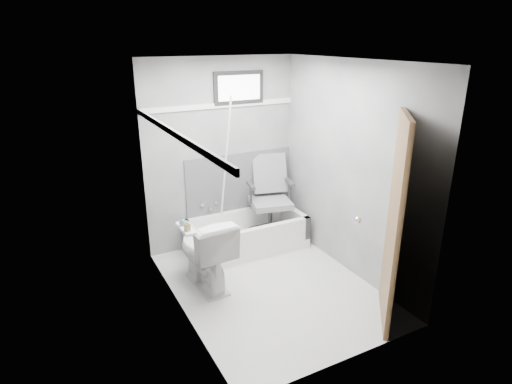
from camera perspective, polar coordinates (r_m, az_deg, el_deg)
floor at (r=4.86m, az=1.96°, el=-12.42°), size 2.60×2.60×0.00m
ceiling at (r=4.11m, az=2.37°, el=17.11°), size 2.60×2.60×0.00m
wall_back at (r=5.46m, az=-4.65°, el=5.00°), size 2.00×0.02×2.40m
wall_front at (r=3.36m, az=13.23°, el=-5.32°), size 2.00×0.02×2.40m
wall_left at (r=3.97m, az=-10.51°, el=-1.10°), size 0.02×2.60×2.40m
wall_right at (r=4.89m, az=12.39°, el=2.82°), size 0.02×2.60×2.40m
bathtub at (r=5.55m, az=-1.22°, el=-5.58°), size 1.50×0.70×0.42m
office_chair at (r=5.58m, az=1.94°, el=-0.67°), size 0.72×0.72×1.03m
toilet at (r=4.72m, az=-6.83°, el=-7.91°), size 0.51×0.86×0.82m
door at (r=4.11m, az=23.33°, el=-4.71°), size 0.78×0.78×2.00m
window at (r=5.39m, az=-2.32°, el=13.74°), size 0.66×0.04×0.40m
backerboard at (r=5.66m, az=-2.17°, el=1.38°), size 1.50×0.02×0.78m
trim_back at (r=5.32m, az=-4.78°, el=11.43°), size 2.00×0.02×0.06m
trim_left at (r=3.80m, az=-10.91°, el=7.70°), size 0.02×2.60×0.06m
pole at (r=5.26m, az=-4.17°, el=2.75°), size 0.02×0.48×1.90m
shelf at (r=4.11m, az=-9.35°, el=-4.82°), size 0.10×0.32×0.02m
soap_bottle_a at (r=4.01m, az=-9.17°, el=-4.43°), size 0.06×0.06×0.10m
soap_bottle_b at (r=4.13m, az=-9.79°, el=-3.78°), size 0.09×0.09×0.09m
faucet at (r=5.56m, az=-6.23°, el=-1.81°), size 0.26×0.10×0.16m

